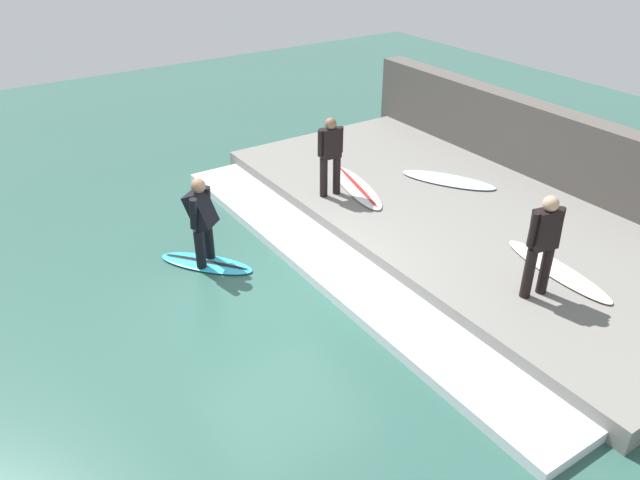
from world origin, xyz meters
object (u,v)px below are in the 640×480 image
surfboard_waiting_far (557,270)px  surfboard_spare (448,180)px  surfboard_riding (206,263)px  surfer_riding (201,217)px  surfer_waiting_near (330,153)px  surfboard_waiting_near (357,187)px  surfer_waiting_far (543,241)px

surfboard_waiting_far → surfboard_spare: same height
surfboard_riding → surfer_riding: size_ratio=1.07×
surfboard_waiting_far → surfboard_riding: bearing=138.6°
surfboard_riding → surfer_waiting_near: bearing=9.7°
surfboard_waiting_near → surfboard_spare: (1.70, -0.71, -0.00)m
surfer_waiting_near → surfboard_spare: (2.28, -0.80, -0.81)m
surfboard_waiting_near → surfer_waiting_near: bearing=172.1°
surfer_riding → surfer_waiting_near: bearing=9.7°
surfboard_waiting_far → surfboard_waiting_near: bearing=100.7°
surfboard_riding → surfer_waiting_far: size_ratio=1.03×
surfboard_riding → surfboard_waiting_near: 3.41m
surfboard_spare → surfboard_waiting_far: bearing=-105.6°
surfer_riding → surfer_waiting_far: 5.11m
surfer_riding → surfboard_spare: surfer_riding is taller
surfer_waiting_near → surfboard_waiting_near: (0.58, -0.08, -0.81)m
surfboard_waiting_near → surfer_waiting_far: bearing=-90.1°
surfer_waiting_far → surfboard_spare: size_ratio=0.81×
surfer_waiting_near → surfboard_spare: bearing=-19.2°
surfboard_waiting_near → surfboard_waiting_far: surfboard_waiting_near is taller
surfer_waiting_near → surfer_waiting_far: (0.57, -4.31, 0.03)m
surfboard_riding → surfer_riding: (0.00, 0.00, 0.85)m
surfboard_waiting_near → surfboard_spare: surfboard_waiting_near is taller
surfboard_riding → surfer_waiting_near: 3.06m
surfboard_waiting_near → surfboard_waiting_far: size_ratio=1.03×
surfboard_spare → surfboard_waiting_near: bearing=157.2°
surfboard_waiting_near → surfboard_spare: size_ratio=1.10×
surfer_riding → surfboard_waiting_far: bearing=-41.4°
surfer_waiting_near → surfer_riding: bearing=-170.3°
surfboard_waiting_far → surfboard_spare: (0.93, 3.33, 0.00)m
surfboard_waiting_far → surfboard_spare: size_ratio=1.07×
surfboard_riding → surfer_waiting_near: (2.79, 0.48, 1.16)m
surfboard_waiting_far → surfer_riding: bearing=138.6°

